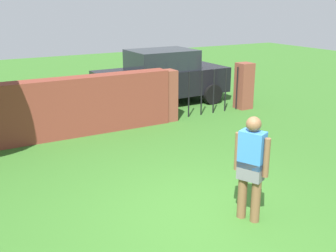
{
  "coord_description": "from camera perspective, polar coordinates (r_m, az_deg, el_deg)",
  "views": [
    {
      "loc": [
        -3.21,
        -4.57,
        3.18
      ],
      "look_at": [
        0.29,
        1.57,
        1.0
      ],
      "focal_mm": 43.48,
      "sensor_mm": 36.0,
      "label": 1
    }
  ],
  "objects": [
    {
      "name": "car",
      "position": [
        12.99,
        -0.87,
        6.87
      ],
      "size": [
        4.21,
        1.94,
        1.72
      ],
      "rotation": [
        0.0,
        0.0,
        0.01
      ],
      "color": "black",
      "rests_on": "ground"
    },
    {
      "name": "brick_wall",
      "position": [
        9.91,
        -18.75,
        1.84
      ],
      "size": [
        7.08,
        0.5,
        1.44
      ],
      "primitive_type": "cube",
      "color": "brown",
      "rests_on": "ground"
    },
    {
      "name": "ground_plane",
      "position": [
        6.43,
        4.82,
        -12.58
      ],
      "size": [
        40.0,
        40.0,
        0.0
      ],
      "primitive_type": "plane",
      "color": "#336623"
    },
    {
      "name": "fence_gate",
      "position": [
        11.84,
        5.58,
        4.97
      ],
      "size": [
        3.13,
        0.44,
        1.4
      ],
      "color": "brown",
      "rests_on": "ground"
    },
    {
      "name": "person",
      "position": [
        6.08,
        11.58,
        -5.27
      ],
      "size": [
        0.35,
        0.5,
        1.62
      ],
      "rotation": [
        0.0,
        0.0,
        -1.14
      ],
      "color": "brown",
      "rests_on": "ground"
    }
  ]
}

